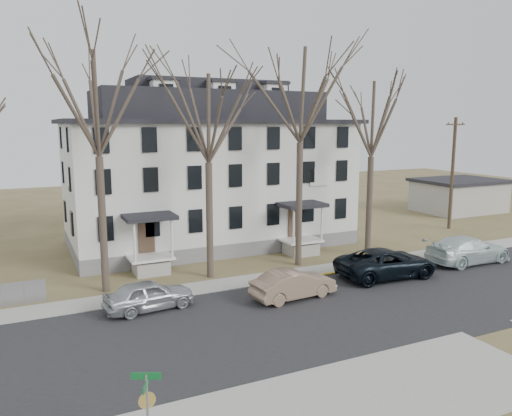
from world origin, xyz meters
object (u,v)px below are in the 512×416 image
bicycle_left (150,270)px  street_sign (147,406)px  car_silver (149,296)px  tree_center (301,88)px  car_tan (294,285)px  car_white (468,250)px  boarding_house (209,172)px  tree_far_left (96,96)px  tree_mid_left (208,112)px  tree_mid_right (373,114)px  utility_pole_far (452,172)px  car_navy (387,264)px

bicycle_left → street_sign: bearing=164.2°
car_silver → tree_center: bearing=-76.8°
car_tan → car_white: car_white is taller
boarding_house → tree_far_left: tree_far_left is taller
tree_mid_left → tree_mid_right: (11.50, 0.00, 0.00)m
tree_mid_left → car_tan: 10.68m
boarding_house → tree_far_left: bearing=-137.8°
bicycle_left → street_sign: street_sign is taller
tree_center → tree_far_left: bearing=180.0°
tree_mid_right → car_silver: (-16.04, -3.79, -8.86)m
utility_pole_far → car_navy: utility_pole_far is taller
tree_mid_left → bicycle_left: bearing=154.1°
tree_far_left → tree_center: bearing=0.0°
tree_mid_left → car_white: tree_mid_left is taller
bicycle_left → tree_mid_right: bearing=-98.4°
tree_mid_right → utility_pole_far: bearing=19.3°
car_silver → car_white: size_ratio=0.72×
tree_center → bicycle_left: size_ratio=9.55×
utility_pole_far → bicycle_left: (-26.74, -2.63, -4.50)m
tree_mid_right → car_tan: size_ratio=2.80×
car_navy → street_sign: (-16.54, -10.45, 0.95)m
car_tan → car_silver: bearing=71.9°
tree_mid_right → tree_center: bearing=180.0°
car_tan → bicycle_left: (-5.83, 6.95, -0.34)m
car_white → bicycle_left: (-19.34, 5.98, -0.46)m
car_tan → car_navy: bearing=-88.8°
boarding_house → utility_pole_far: bearing=-10.9°
tree_mid_left → tree_mid_right: bearing=0.0°
utility_pole_far → bicycle_left: 27.24m
tree_mid_left → utility_pole_far: (23.50, 4.20, -4.70)m
car_navy → boarding_house: bearing=29.8°
car_tan → boarding_house: bearing=-7.2°
car_navy → car_white: car_white is taller
tree_far_left → car_tan: bearing=-32.1°
utility_pole_far → car_white: (-7.39, -8.61, -4.04)m
car_navy → car_white: 6.80m
bicycle_left → car_tan: bearing=-142.3°
car_white → street_sign: street_sign is taller
car_tan → bicycle_left: size_ratio=2.95×
tree_mid_right → boarding_house: bearing=136.2°
utility_pole_far → bicycle_left: utility_pole_far is taller
tree_mid_left → utility_pole_far: bearing=10.1°
utility_pole_far → tree_mid_right: bearing=-160.7°
street_sign → car_white: bearing=49.2°
tree_mid_left → bicycle_left: size_ratio=8.28×
utility_pole_far → street_sign: utility_pole_far is taller
street_sign → tree_center: bearing=73.4°
car_silver → tree_mid_left: bearing=-56.8°
tree_center → car_navy: size_ratio=2.41×
tree_mid_right → car_tan: (-8.91, -5.38, -8.85)m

